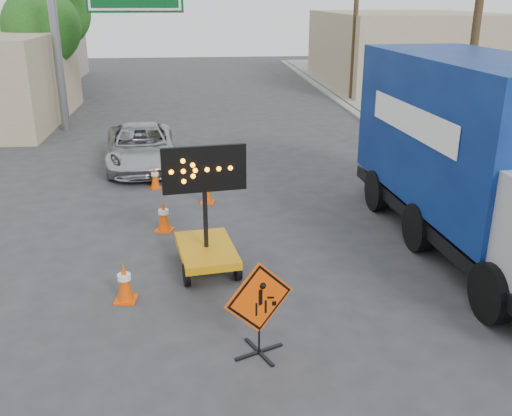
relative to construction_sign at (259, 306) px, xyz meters
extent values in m
plane|color=#2D2D30|center=(-0.19, -0.29, -0.88)|extent=(100.00, 100.00, 0.00)
cube|color=gray|center=(7.01, 14.71, -0.82)|extent=(0.40, 60.00, 0.12)
cube|color=gray|center=(9.31, 14.71, -0.80)|extent=(4.00, 60.00, 0.15)
cube|color=tan|center=(12.81, 29.71, 1.42)|extent=(10.00, 14.00, 4.60)
cylinder|color=slate|center=(-6.69, 17.71, 2.52)|extent=(0.36, 0.36, 6.80)
cylinder|color=slate|center=(-8.69, 25.71, 3.62)|extent=(0.44, 0.44, 9.00)
cylinder|color=#48351E|center=(7.81, 9.71, 3.62)|extent=(0.26, 0.26, 9.00)
cylinder|color=#48351E|center=(7.81, 23.71, 3.62)|extent=(0.26, 0.26, 9.00)
cylinder|color=#48351E|center=(-8.19, 21.71, 0.75)|extent=(0.28, 0.28, 3.25)
sphere|color=#1D4B15|center=(-8.19, 21.71, 3.30)|extent=(3.71, 3.71, 3.71)
cylinder|color=#48351E|center=(-9.19, 29.71, 0.91)|extent=(0.28, 0.28, 3.58)
sphere|color=#1D4B15|center=(-9.19, 29.71, 3.73)|extent=(4.10, 4.10, 4.10)
cube|color=black|center=(0.00, 0.00, -0.86)|extent=(0.83, 0.42, 0.04)
cube|color=black|center=(0.00, 0.00, -0.86)|extent=(0.42, 0.83, 0.04)
cylinder|color=black|center=(0.00, 0.00, -0.53)|extent=(0.04, 0.04, 0.69)
cube|color=#E24404|center=(0.00, 0.00, 0.16)|extent=(1.15, 0.53, 1.25)
cube|color=black|center=(0.00, 0.00, 0.16)|extent=(1.07, 0.48, 1.17)
cube|color=#C7830B|center=(-0.78, 3.24, -0.44)|extent=(1.42, 2.07, 0.17)
cylinder|color=black|center=(-0.78, 3.24, 0.66)|extent=(0.10, 0.10, 2.12)
cube|color=black|center=(-0.78, 3.24, 1.38)|extent=(1.73, 0.34, 0.96)
imported|color=#ACAFB4|center=(-2.85, 11.48, -0.18)|extent=(2.83, 5.24, 1.40)
cube|color=black|center=(5.39, 3.56, -0.21)|extent=(3.16, 9.08, 0.34)
cube|color=#061751|center=(5.39, 4.46, 1.75)|extent=(3.16, 7.08, 3.36)
cube|color=#E24404|center=(-2.38, 2.00, -0.86)|extent=(0.46, 0.46, 0.03)
cone|color=#E24404|center=(-2.38, 2.00, -0.46)|extent=(0.32, 0.32, 0.77)
cylinder|color=silver|center=(-2.38, 2.00, -0.37)|extent=(0.26, 0.26, 0.11)
cube|color=#E24404|center=(-1.80, 5.49, -0.86)|extent=(0.53, 0.53, 0.03)
cone|color=#E24404|center=(-1.80, 5.49, -0.46)|extent=(0.31, 0.31, 0.76)
cylinder|color=silver|center=(-1.80, 5.49, -0.37)|extent=(0.26, 0.26, 0.11)
cube|color=#E24404|center=(-0.68, 7.44, -0.86)|extent=(0.43, 0.43, 0.03)
cone|color=#E24404|center=(-0.68, 7.44, -0.48)|extent=(0.30, 0.30, 0.73)
cylinder|color=silver|center=(-0.68, 7.44, -0.40)|extent=(0.25, 0.25, 0.11)
cube|color=#E24404|center=(-2.24, 8.99, -0.86)|extent=(0.46, 0.46, 0.03)
cone|color=#E24404|center=(-2.24, 8.99, -0.52)|extent=(0.27, 0.27, 0.66)
cylinder|color=silver|center=(-2.24, 8.99, -0.44)|extent=(0.22, 0.22, 0.10)
cube|color=#E24404|center=(-2.23, 11.09, -0.86)|extent=(0.41, 0.41, 0.03)
cone|color=#E24404|center=(-2.23, 11.09, -0.52)|extent=(0.27, 0.27, 0.66)
cylinder|color=silver|center=(-2.23, 11.09, -0.44)|extent=(0.22, 0.22, 0.10)
camera|label=1|loc=(-0.87, -7.95, 4.65)|focal=40.00mm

